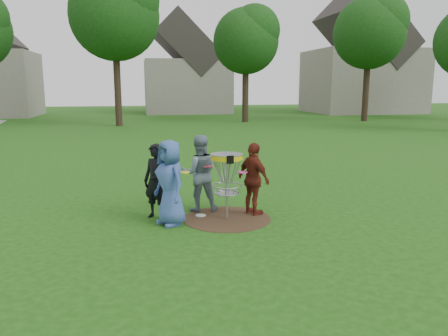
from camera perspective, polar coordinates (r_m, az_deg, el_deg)
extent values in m
plane|color=#19470F|center=(8.98, 0.37, -6.63)|extent=(100.00, 100.00, 0.00)
cylinder|color=#47331E|center=(8.98, 0.37, -6.61)|extent=(1.80, 1.80, 0.01)
imported|color=#375599|center=(8.49, -7.06, -1.92)|extent=(0.85, 0.97, 1.67)
imported|color=black|center=(8.96, -8.86, -1.73)|extent=(0.67, 0.63, 1.54)
imported|color=slate|center=(9.38, -3.24, -0.67)|extent=(0.81, 0.64, 1.65)
imported|color=maroon|center=(9.10, 3.89, -1.45)|extent=(0.73, 0.97, 1.53)
cylinder|color=silver|center=(9.17, -3.06, -6.22)|extent=(0.22, 0.22, 0.02)
cylinder|color=#9EA0A5|center=(8.80, 0.37, -2.34)|extent=(0.05, 0.05, 1.38)
cylinder|color=gold|center=(8.68, 0.38, 1.45)|extent=(0.64, 0.64, 0.10)
cylinder|color=#9EA0A5|center=(8.67, 0.38, 1.82)|extent=(0.66, 0.66, 0.01)
cube|color=black|center=(8.37, 0.82, 1.09)|extent=(0.14, 0.02, 0.16)
torus|color=#9EA0A5|center=(8.80, 0.37, -2.28)|extent=(0.62, 0.62, 0.02)
torus|color=#9EA0A5|center=(8.83, 0.37, -3.29)|extent=(0.50, 0.50, 0.02)
cylinder|color=#9EA0A5|center=(8.84, 0.37, -3.35)|extent=(0.44, 0.44, 0.01)
cylinder|color=yellow|center=(8.50, -5.24, -0.56)|extent=(0.22, 0.22, 0.02)
cylinder|color=yellow|center=(8.87, -7.13, -0.66)|extent=(0.22, 0.22, 0.02)
cylinder|color=#EF3F5E|center=(9.14, -2.11, 0.22)|extent=(0.22, 0.22, 0.02)
cylinder|color=#FB42A6|center=(8.92, 2.39, -0.55)|extent=(0.22, 0.22, 0.02)
cylinder|color=#38281C|center=(29.93, -13.70, 9.78)|extent=(0.46, 0.46, 4.62)
sphere|color=#164211|center=(30.24, -14.13, 18.77)|extent=(5.72, 5.72, 5.72)
cylinder|color=#38281C|center=(32.34, 2.80, 9.38)|extent=(0.46, 0.46, 3.78)
sphere|color=#164211|center=(32.47, 2.87, 16.22)|extent=(4.68, 4.68, 4.68)
cylinder|color=#38281C|center=(34.68, 18.02, 9.32)|extent=(0.46, 0.46, 4.20)
sphere|color=#164211|center=(34.88, 18.44, 16.39)|extent=(5.20, 5.20, 5.20)
cube|color=gray|center=(43.65, -4.91, 10.53)|extent=(8.00, 7.00, 5.00)
cube|color=#2D2826|center=(43.81, -4.99, 15.68)|extent=(6.11, 7.14, 6.11)
cube|color=gray|center=(45.85, 17.55, 10.71)|extent=(10.00, 8.00, 6.00)
cube|color=#2D2826|center=(46.14, 17.90, 16.67)|extent=(7.64, 8.16, 7.64)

